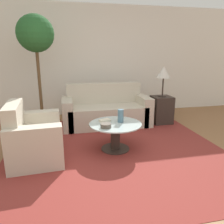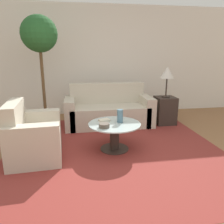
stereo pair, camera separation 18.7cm
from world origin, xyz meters
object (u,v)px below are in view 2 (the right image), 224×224
Objects in this scene: vase at (120,116)px; potted_plant at (40,47)px; bowl at (104,126)px; sofa_main at (109,111)px; coffee_table at (115,133)px; armchair at (32,138)px; table_lamp at (167,74)px; book_stack at (104,121)px.

potted_plant is at bearing 135.15° from vase.
potted_plant is 13.84× the size of bowl.
sofa_main is 2.22× the size of coffee_table.
armchair is 1.07m from bowl.
vase is at bearing -89.89° from sofa_main.
coffee_table is 3.94× the size of vase.
sofa_main reaches higher than vase.
potted_plant is (0.02, 1.39, 1.31)m from armchair.
bowl is at bearing -138.47° from table_lamp.
book_stack is (1.09, 0.15, 0.17)m from armchair.
vase is (0.00, -1.24, 0.25)m from sofa_main.
armchair is 6.43× the size of bowl.
potted_plant is (-2.52, 0.20, 0.52)m from table_lamp.
coffee_table is 2.24m from potted_plant.
armchair is 0.47× the size of potted_plant.
sofa_main is at bearing 173.46° from table_lamp.
bowl reaches higher than coffee_table.
potted_plant is 2.13m from vase.
potted_plant reaches higher than bowl.
coffee_table is at bearing -55.96° from book_stack.
coffee_table is at bearing 42.46° from bowl.
sofa_main is 1.45m from table_lamp.
potted_plant is (-1.31, 0.06, 1.31)m from sofa_main.
bowl is (1.03, -1.51, -1.13)m from potted_plant.
potted_plant is at bearing -4.51° from armchair.
sofa_main is at bearing 90.11° from vase.
sofa_main reaches higher than armchair.
potted_plant reaches higher than table_lamp.
table_lamp is at bearing -68.69° from armchair.
sofa_main reaches higher than bowl.
book_stack reaches higher than coffee_table.
coffee_table is 1.91m from table_lamp.
bowl is (1.05, -0.13, 0.18)m from armchair.
sofa_main is 0.83× the size of potted_plant.
bowl is 0.83× the size of book_stack.
sofa_main is 1.78× the size of armchair.
sofa_main is 1.85m from potted_plant.
coffee_table is at bearing -138.60° from table_lamp.
vase is at bearing -90.22° from armchair.
book_stack is (-0.24, -1.18, 0.17)m from sofa_main.
sofa_main is at bearing -2.73° from potted_plant.
potted_plant is at bearing 132.13° from coffee_table.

